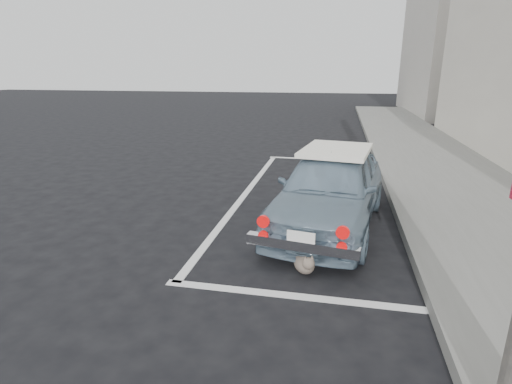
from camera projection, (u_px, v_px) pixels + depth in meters
The scene contains 8 objects.
ground at pixel (262, 270), 4.84m from camera, with size 80.00×80.00×0.00m, color black.
sidewalk at pixel (493, 224), 6.07m from camera, with size 2.80×40.00×0.15m, color slate.
building_far at pixel (450, 37), 21.17m from camera, with size 3.50×10.00×8.00m, color #BBB4A9.
pline_rear at pixel (299, 296), 4.27m from camera, with size 3.00×0.12×0.01m, color silver.
pline_front at pixel (325, 159), 10.83m from camera, with size 3.00×0.12×0.01m, color silver.
pline_side at pixel (245, 194), 7.82m from camera, with size 0.12×7.00×0.01m, color silver.
retro_coupe at pixel (330, 188), 6.08m from camera, with size 1.95×3.68×1.19m.
cat at pixel (305, 262), 4.75m from camera, with size 0.36×0.53×0.29m.
Camera 1 is at (0.81, -4.27, 2.32)m, focal length 28.00 mm.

